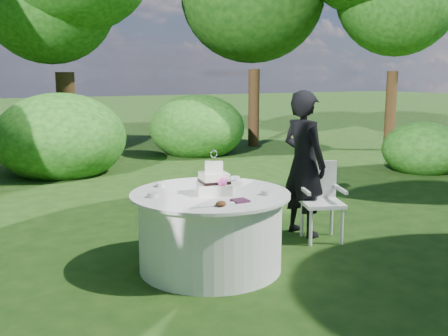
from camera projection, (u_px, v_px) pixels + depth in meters
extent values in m
plane|color=black|center=(211.00, 268.00, 5.23)|extent=(80.00, 80.00, 0.00)
cube|color=#4A203B|center=(240.00, 201.00, 4.73)|extent=(0.14, 0.14, 0.02)
ellipsoid|color=white|center=(215.00, 205.00, 4.59)|extent=(0.48, 0.07, 0.01)
imported|color=black|center=(304.00, 164.00, 6.18)|extent=(0.52, 0.69, 1.72)
cylinder|color=white|center=(210.00, 232.00, 5.16)|extent=(1.40, 1.40, 0.74)
cylinder|color=silver|center=(210.00, 194.00, 5.09)|extent=(1.56, 1.56, 0.03)
cube|color=silver|center=(214.00, 188.00, 5.05)|extent=(0.41, 0.41, 0.11)
cube|color=white|center=(214.00, 178.00, 5.03)|extent=(0.28, 0.28, 0.11)
cube|color=silver|center=(214.00, 168.00, 5.01)|extent=(0.23, 0.23, 0.11)
cube|color=black|center=(214.00, 182.00, 5.04)|extent=(0.29, 0.29, 0.03)
sphere|color=#DD41AF|center=(222.00, 182.00, 4.91)|extent=(0.09, 0.09, 0.09)
cylinder|color=silver|center=(214.00, 160.00, 5.00)|extent=(0.01, 0.01, 0.05)
torus|color=silver|center=(214.00, 154.00, 4.99)|extent=(0.08, 0.02, 0.08)
cube|color=white|center=(322.00, 203.00, 6.01)|extent=(0.57, 0.57, 0.04)
cube|color=white|center=(318.00, 179.00, 6.17)|extent=(0.44, 0.19, 0.45)
cylinder|color=white|center=(311.00, 228.00, 5.85)|extent=(0.04, 0.04, 0.42)
cylinder|color=silver|center=(342.00, 227.00, 5.90)|extent=(0.04, 0.04, 0.42)
cylinder|color=silver|center=(302.00, 219.00, 6.21)|extent=(0.04, 0.04, 0.42)
cylinder|color=silver|center=(332.00, 218.00, 6.25)|extent=(0.04, 0.04, 0.42)
cube|color=white|center=(305.00, 190.00, 5.96)|extent=(0.17, 0.39, 0.04)
cube|color=white|center=(341.00, 189.00, 6.01)|extent=(0.17, 0.39, 0.04)
cylinder|color=silver|center=(153.00, 195.00, 4.89)|extent=(0.10, 0.10, 0.04)
cylinder|color=silver|center=(266.00, 193.00, 5.00)|extent=(0.10, 0.10, 0.04)
cylinder|color=silver|center=(235.00, 178.00, 5.67)|extent=(0.10, 0.10, 0.04)
cylinder|color=silver|center=(161.00, 185.00, 5.35)|extent=(0.10, 0.10, 0.04)
ellipsoid|color=#562D16|center=(220.00, 179.00, 5.64)|extent=(0.09, 0.09, 0.05)
ellipsoid|color=#562D16|center=(221.00, 204.00, 4.55)|extent=(0.09, 0.09, 0.05)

